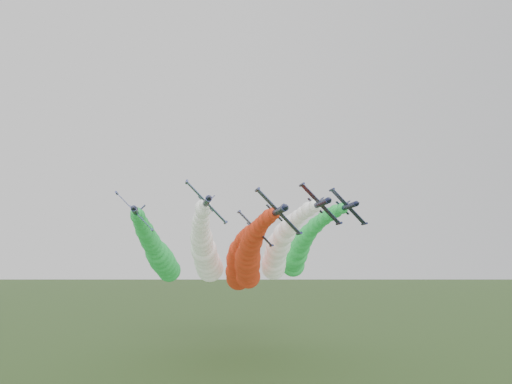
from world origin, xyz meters
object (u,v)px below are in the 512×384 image
jet_lead (249,261)px  jet_trail (238,266)px  jet_inner_left (206,255)px  jet_outer_right (299,252)px  jet_inner_right (278,253)px  jet_outer_left (160,257)px

jet_lead → jet_trail: size_ratio=0.99×
jet_inner_left → jet_trail: 18.66m
jet_inner_left → jet_outer_right: 30.04m
jet_inner_left → jet_outer_right: jet_outer_right is taller
jet_inner_left → jet_lead: bearing=-43.7°
jet_inner_left → jet_inner_right: bearing=-5.3°
jet_lead → jet_inner_right: bearing=40.6°
jet_outer_right → jet_trail: 18.82m
jet_lead → jet_inner_right: size_ratio=1.00×
jet_lead → jet_outer_right: size_ratio=1.00×
jet_lead → jet_outer_right: 26.82m
jet_inner_left → jet_trail: bearing=54.0°
jet_inner_right → jet_outer_left: 33.60m
jet_lead → jet_inner_right: (9.23, 7.91, 2.32)m
jet_trail → jet_outer_right: bearing=-16.3°
jet_trail → jet_inner_left: bearing=-126.0°
jet_inner_left → jet_inner_right: jet_inner_right is taller
jet_outer_left → jet_trail: jet_outer_left is taller
jet_outer_left → jet_outer_right: 40.74m
jet_inner_right → jet_outer_left: jet_inner_right is taller
jet_inner_left → jet_trail: jet_inner_left is taller
jet_lead → jet_outer_left: (-22.47, 18.99, 1.37)m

